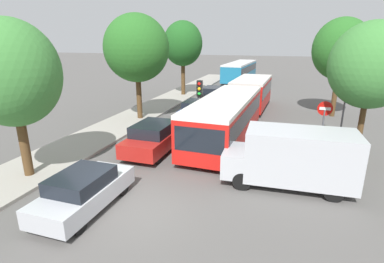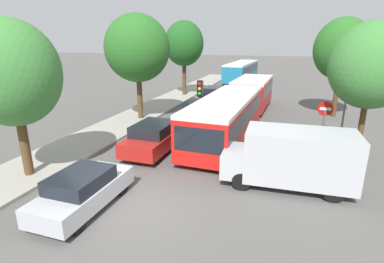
# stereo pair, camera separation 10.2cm
# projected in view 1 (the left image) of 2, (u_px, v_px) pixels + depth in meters

# --- Properties ---
(ground_plane) EXTENTS (200.00, 200.00, 0.00)m
(ground_plane) POSITION_uv_depth(u_px,v_px,m) (137.00, 211.00, 10.27)
(ground_plane) COLOR #565451
(kerb_strip_left) EXTENTS (3.20, 44.39, 0.14)m
(kerb_strip_left) POSITION_uv_depth(u_px,v_px,m) (166.00, 102.00, 27.64)
(kerb_strip_left) COLOR #9E998E
(kerb_strip_left) RESTS_ON ground
(articulated_bus) EXTENTS (3.26, 17.02, 2.51)m
(articulated_bus) POSITION_uv_depth(u_px,v_px,m) (239.00, 104.00, 20.17)
(articulated_bus) COLOR red
(articulated_bus) RESTS_ON ground
(city_bus_rear) EXTENTS (3.18, 11.78, 2.51)m
(city_bus_rear) POSITION_uv_depth(u_px,v_px,m) (240.00, 70.00, 41.69)
(city_bus_rear) COLOR teal
(city_bus_rear) RESTS_ON ground
(queued_car_silver) EXTENTS (1.72, 3.95, 1.37)m
(queued_car_silver) POSITION_uv_depth(u_px,v_px,m) (84.00, 191.00, 10.20)
(queued_car_silver) COLOR #B7BABF
(queued_car_silver) RESTS_ON ground
(queued_car_red) EXTENTS (1.95, 4.46, 1.54)m
(queued_car_red) POSITION_uv_depth(u_px,v_px,m) (155.00, 137.00, 15.44)
(queued_car_red) COLOR #B21E19
(queued_car_red) RESTS_ON ground
(queued_car_blue) EXTENTS (1.72, 3.95, 1.36)m
(queued_car_blue) POSITION_uv_depth(u_px,v_px,m) (196.00, 110.00, 21.78)
(queued_car_blue) COLOR #284799
(queued_car_blue) RESTS_ON ground
(queued_car_black) EXTENTS (1.79, 4.11, 1.42)m
(queued_car_black) POSITION_uv_depth(u_px,v_px,m) (213.00, 95.00, 27.56)
(queued_car_black) COLOR black
(queued_car_black) RESTS_ON ground
(white_van) EXTENTS (5.07, 2.15, 2.31)m
(white_van) POSITION_uv_depth(u_px,v_px,m) (293.00, 157.00, 11.66)
(white_van) COLOR #B7BABF
(white_van) RESTS_ON ground
(traffic_light) EXTENTS (0.33, 0.37, 3.40)m
(traffic_light) POSITION_uv_depth(u_px,v_px,m) (200.00, 96.00, 17.05)
(traffic_light) COLOR #56595E
(traffic_light) RESTS_ON ground
(no_entry_sign) EXTENTS (0.70, 0.08, 2.82)m
(no_entry_sign) POSITION_uv_depth(u_px,v_px,m) (323.00, 121.00, 14.39)
(no_entry_sign) COLOR #56595E
(no_entry_sign) RESTS_ON ground
(direction_sign_post) EXTENTS (0.33, 1.39, 3.60)m
(direction_sign_post) POSITION_uv_depth(u_px,v_px,m) (346.00, 98.00, 16.33)
(direction_sign_post) COLOR #56595E
(direction_sign_post) RESTS_ON ground
(tree_left_near) EXTENTS (3.64, 3.64, 6.45)m
(tree_left_near) POSITION_uv_depth(u_px,v_px,m) (12.00, 74.00, 11.46)
(tree_left_near) COLOR #51381E
(tree_left_near) RESTS_ON ground
(tree_left_mid) EXTENTS (4.43, 4.43, 7.31)m
(tree_left_mid) POSITION_uv_depth(u_px,v_px,m) (137.00, 48.00, 20.33)
(tree_left_mid) COLOR #51381E
(tree_left_mid) RESTS_ON ground
(tree_left_far) EXTENTS (3.86, 3.86, 7.36)m
(tree_left_far) POSITION_uv_depth(u_px,v_px,m) (183.00, 44.00, 29.47)
(tree_left_far) COLOR #51381E
(tree_left_far) RESTS_ON ground
(tree_right_near) EXTENTS (3.50, 3.50, 6.41)m
(tree_right_near) POSITION_uv_depth(u_px,v_px,m) (371.00, 66.00, 12.76)
(tree_right_near) COLOR #51381E
(tree_right_near) RESTS_ON ground
(tree_right_mid) EXTENTS (3.98, 3.98, 7.13)m
(tree_right_mid) POSITION_uv_depth(u_px,v_px,m) (341.00, 49.00, 21.37)
(tree_right_mid) COLOR #51381E
(tree_right_mid) RESTS_ON ground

